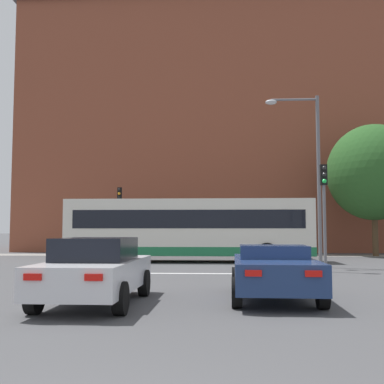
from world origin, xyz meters
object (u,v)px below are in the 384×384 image
car_saloon_left (96,270)px  traffic_light_far_left (119,210)px  street_lamp_junction (309,162)px  traffic_light_near_right (324,199)px  pedestrian_waiting (233,240)px  bus_crossing_lead (189,228)px  car_roadster_right (274,271)px

car_saloon_left → traffic_light_far_left: size_ratio=1.02×
car_saloon_left → traffic_light_far_left: (-3.53, 19.19, 2.12)m
car_saloon_left → traffic_light_far_left: bearing=101.0°
traffic_light_far_left → street_lamp_junction: 13.43m
traffic_light_near_right → street_lamp_junction: size_ratio=0.55×
car_saloon_left → pedestrian_waiting: (3.53, 19.51, 0.24)m
traffic_light_near_right → traffic_light_far_left: (-10.31, 10.79, 0.07)m
bus_crossing_lead → pedestrian_waiting: 6.03m
car_saloon_left → traffic_light_far_left: 19.62m
bus_crossing_lead → car_saloon_left: bearing=-4.7°
traffic_light_far_left → street_lamp_junction: bearing=-40.2°
traffic_light_near_right → street_lamp_junction: street_lamp_junction is taller
car_saloon_left → bus_crossing_lead: 14.09m
bus_crossing_lead → street_lamp_junction: size_ratio=1.64×
car_roadster_right → street_lamp_junction: 10.73m
car_saloon_left → car_roadster_right: bearing=14.2°
traffic_light_far_left → pedestrian_waiting: bearing=2.7°
traffic_light_near_right → street_lamp_junction: bearing=93.5°
street_lamp_junction → pedestrian_waiting: bearing=109.2°
traffic_light_near_right → street_lamp_junction: (-0.14, 2.18, 1.79)m
bus_crossing_lead → street_lamp_junction: bearing=58.0°
bus_crossing_lead → traffic_light_far_left: bearing=-137.8°
pedestrian_waiting → street_lamp_junction: bearing=-71.2°
street_lamp_junction → car_saloon_left: bearing=-122.1°
car_saloon_left → street_lamp_junction: 13.07m
bus_crossing_lead → car_roadster_right: bearing=12.2°
car_saloon_left → traffic_light_near_right: (6.78, 8.40, 2.05)m
bus_crossing_lead → pedestrian_waiting: bearing=156.8°
car_roadster_right → traffic_light_far_left: 19.83m
car_roadster_right → street_lamp_junction: street_lamp_junction is taller
traffic_light_far_left → car_roadster_right: bearing=-67.6°
car_roadster_right → pedestrian_waiting: bearing=93.0°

